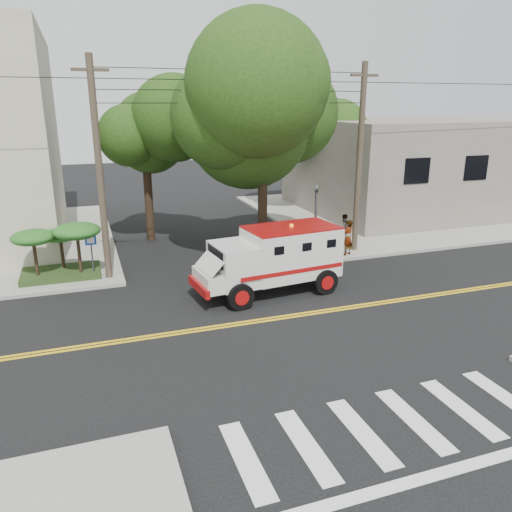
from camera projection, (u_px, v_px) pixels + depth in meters
name	position (u px, v px, depth m)	size (l,w,h in m)	color
ground	(285.00, 317.00, 17.54)	(100.00, 100.00, 0.00)	black
sidewalk_ne	(393.00, 212.00, 33.95)	(17.00, 17.00, 0.15)	gray
building_right	(411.00, 165.00, 33.97)	(14.00, 12.00, 6.00)	slate
utility_pole_left	(100.00, 174.00, 19.85)	(0.28, 0.28, 9.00)	#382D23
utility_pole_right	(359.00, 162.00, 23.79)	(0.28, 0.28, 9.00)	#382D23
tree_main	(275.00, 103.00, 21.62)	(6.08, 5.70, 9.85)	black
tree_left	(151.00, 133.00, 25.62)	(4.48, 4.20, 7.70)	black
tree_right	(319.00, 120.00, 32.75)	(4.80, 4.50, 8.20)	black
traffic_signal	(316.00, 215.00, 23.13)	(0.15, 0.18, 3.60)	#3F3F42
accessibility_sign	(91.00, 250.00, 20.74)	(0.45, 0.10, 2.02)	#3F3F42
palm_planter	(59.00, 243.00, 20.67)	(3.52, 2.63, 2.36)	#1E3314
armored_truck	(274.00, 257.00, 19.41)	(5.90, 2.81, 2.60)	silver
pedestrian_a	(348.00, 238.00, 23.94)	(0.63, 0.41, 1.71)	gray
pedestrian_b	(344.00, 228.00, 26.14)	(0.73, 0.57, 1.50)	gray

